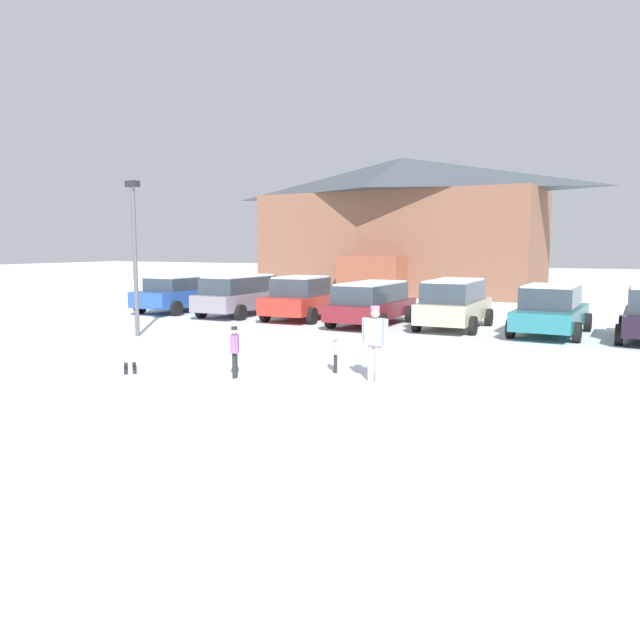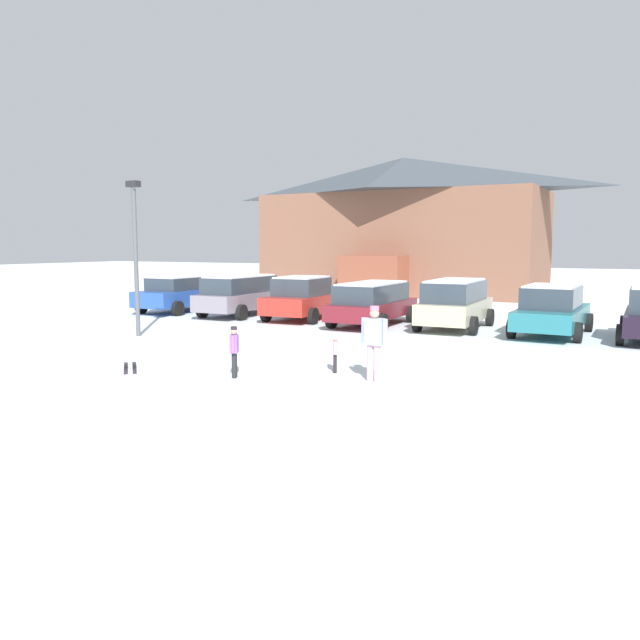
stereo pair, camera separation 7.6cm
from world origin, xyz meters
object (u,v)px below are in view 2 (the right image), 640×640
object	(u,v)px
parked_maroon_van	(373,302)
skier_child_in_purple_jacket	(234,349)
skier_adult_in_blue_parka	(374,339)
pair_of_skis	(130,367)
parked_teal_hatchback	(552,310)
skier_child_in_pink_snowsuit	(335,351)
parked_red_sedan	(303,298)
parked_grey_wagon	(241,294)
ski_lodge	(402,225)
parked_blue_hatchback	(178,294)
parked_beige_suv	(455,303)
lamp_post	(135,249)

from	to	relation	value
parked_maroon_van	skier_child_in_purple_jacket	world-z (taller)	parked_maroon_van
skier_adult_in_blue_parka	pair_of_skis	size ratio (longest dim) A/B	1.33
parked_teal_hatchback	skier_child_in_pink_snowsuit	xyz separation A→B (m)	(-3.63, -8.86, -0.34)
parked_red_sedan	parked_grey_wagon	bearing A→B (deg)	-179.63
ski_lodge	skier_child_in_pink_snowsuit	distance (m)	25.32
parked_maroon_van	pair_of_skis	distance (m)	10.52
parked_red_sedan	skier_adult_in_blue_parka	bearing A→B (deg)	-53.09
parked_blue_hatchback	parked_beige_suv	size ratio (longest dim) A/B	0.94
parked_beige_suv	skier_child_in_pink_snowsuit	bearing A→B (deg)	-92.27
parked_blue_hatchback	pair_of_skis	size ratio (longest dim) A/B	3.32
skier_adult_in_blue_parka	lamp_post	bearing A→B (deg)	163.78
parked_grey_wagon	lamp_post	world-z (taller)	lamp_post
parked_red_sedan	lamp_post	bearing A→B (deg)	-111.46
parked_grey_wagon	parked_red_sedan	xyz separation A→B (m)	(3.03, 0.02, -0.05)
parked_grey_wagon	parked_maroon_van	distance (m)	6.22
parked_blue_hatchback	pair_of_skis	xyz separation A→B (m)	(7.53, -10.58, -0.80)
parked_beige_suv	skier_child_in_purple_jacket	size ratio (longest dim) A/B	3.80
parked_teal_hatchback	pair_of_skis	bearing A→B (deg)	-127.73
parked_teal_hatchback	parked_blue_hatchback	bearing A→B (deg)	-179.55
ski_lodge	lamp_post	xyz separation A→B (m)	(-1.12, -21.66, -1.35)
parked_blue_hatchback	lamp_post	world-z (taller)	lamp_post
parked_blue_hatchback	skier_adult_in_blue_parka	distance (m)	16.23
parked_teal_hatchback	skier_adult_in_blue_parka	world-z (taller)	parked_teal_hatchback
parked_beige_suv	parked_grey_wagon	bearing A→B (deg)	-179.51
skier_adult_in_blue_parka	lamp_post	xyz separation A→B (m)	(-9.57, 2.78, 1.91)
parked_teal_hatchback	skier_child_in_purple_jacket	bearing A→B (deg)	-117.42
parked_grey_wagon	skier_child_in_pink_snowsuit	world-z (taller)	parked_grey_wagon
lamp_post	parked_red_sedan	bearing A→B (deg)	68.54
parked_maroon_van	parked_red_sedan	bearing A→B (deg)	172.75
parked_grey_wagon	lamp_post	size ratio (longest dim) A/B	0.93
skier_child_in_purple_jacket	parked_grey_wagon	bearing A→B (deg)	124.29
parked_beige_suv	skier_child_in_pink_snowsuit	xyz separation A→B (m)	(-0.35, -8.91, -0.44)
ski_lodge	parked_red_sedan	world-z (taller)	ski_lodge
parked_blue_hatchback	parked_beige_suv	xyz separation A→B (m)	(12.54, 0.17, 0.12)
skier_child_in_purple_jacket	skier_child_in_pink_snowsuit	size ratio (longest dim) A/B	1.30
parked_blue_hatchback	parked_beige_suv	distance (m)	12.54
ski_lodge	skier_child_in_purple_jacket	size ratio (longest dim) A/B	14.90
parked_maroon_van	pair_of_skis	bearing A→B (deg)	-101.12
skier_adult_in_blue_parka	parked_grey_wagon	bearing A→B (deg)	137.15
parked_beige_suv	pair_of_skis	distance (m)	11.90
ski_lodge	parked_maroon_van	distance (m)	16.54
skier_adult_in_blue_parka	parked_maroon_van	bearing A→B (deg)	113.18
parked_beige_suv	parked_teal_hatchback	world-z (taller)	parked_beige_suv
ski_lodge	skier_child_in_pink_snowsuit	bearing A→B (deg)	-73.15
skier_adult_in_blue_parka	lamp_post	size ratio (longest dim) A/B	0.33
skier_child_in_purple_jacket	pair_of_skis	world-z (taller)	skier_child_in_purple_jacket
parked_red_sedan	skier_child_in_purple_jacket	world-z (taller)	parked_red_sedan
parked_grey_wagon	parked_teal_hatchback	bearing A→B (deg)	0.15
parked_blue_hatchback	parked_maroon_van	distance (m)	9.56
parked_teal_hatchback	parked_grey_wagon	bearing A→B (deg)	-179.85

